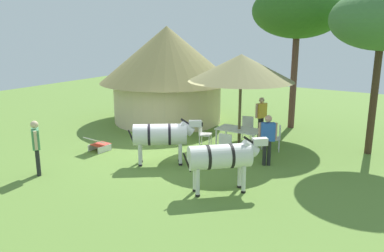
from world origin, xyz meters
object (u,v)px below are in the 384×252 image
Objects in this scene: patio_chair_near_lawn at (203,132)px; acacia_tree_far_lawn at (383,20)px; acacia_tree_right_background at (298,11)px; patio_chair_near_hut at (247,126)px; patio_chair_west_end at (277,137)px; striped_lounge_chair at (98,144)px; guest_behind_table at (268,136)px; patio_chair_east_end at (226,144)px; guest_beside_umbrella at (261,113)px; patio_dining_table at (239,131)px; zebra_by_umbrella at (222,157)px; thatched_hut at (167,70)px; shade_umbrella at (241,68)px; zebra_nearest_camera at (162,135)px; standing_watcher at (36,143)px.

acacia_tree_far_lawn reaches higher than patio_chair_near_lawn.
patio_chair_near_hut is at bearing -106.73° from acacia_tree_right_background.
patio_chair_west_end reaches higher than striped_lounge_chair.
guest_behind_table reaches higher than patio_chair_near_hut.
patio_chair_east_end is 4.56m from striped_lounge_chair.
patio_dining_table is at bearing 22.70° from guest_beside_umbrella.
patio_dining_table is 1.33m from patio_chair_east_end.
zebra_by_umbrella is at bearing -84.48° from acacia_tree_right_background.
patio_chair_near_lawn is 1.00× the size of patio_chair_east_end.
acacia_tree_right_background is (5.30, 1.88, 2.51)m from thatched_hut.
zebra_by_umbrella is 0.30× the size of acacia_tree_right_background.
striped_lounge_chair is 0.14× the size of acacia_tree_right_background.
thatched_hut is 5.25m from shade_umbrella.
acacia_tree_right_background is at bearing 82.31° from patio_dining_table.
acacia_tree_far_lawn is (3.99, 0.11, 3.54)m from guest_beside_umbrella.
thatched_hut is at bearing -69.74° from guest_beside_umbrella.
thatched_hut is 8.59m from zebra_by_umbrella.
guest_beside_umbrella is at bearing 131.58° from patio_chair_near_lawn.
patio_chair_east_end is 0.55× the size of guest_behind_table.
patio_chair_east_end is 2.72m from zebra_by_umbrella.
guest_behind_table is at bearing -129.36° from acacia_tree_far_lawn.
guest_behind_table is (1.80, -2.41, 0.46)m from patio_chair_near_hut.
acacia_tree_far_lawn is (5.42, 4.74, 3.55)m from zebra_nearest_camera.
guest_beside_umbrella is at bearing 88.33° from shade_umbrella.
shade_umbrella is 1.85× the size of zebra_nearest_camera.
guest_beside_umbrella reaches higher than patio_chair_near_lawn.
patio_chair_west_end is at bearing 36.65° from striped_lounge_chair.
guest_behind_table is 0.29× the size of acacia_tree_far_lawn.
patio_dining_table is 1.33m from patio_chair_near_lawn.
thatched_hut is at bearing 132.60° from standing_watcher.
acacia_tree_right_background is (-3.49, 2.11, 0.40)m from acacia_tree_far_lawn.
standing_watcher is 5.49m from zebra_by_umbrella.
thatched_hut reaches higher than patio_chair_near_hut.
patio_chair_near_hut is 0.78m from guest_beside_umbrella.
shade_umbrella is 4.41m from zebra_by_umbrella.
patio_dining_table is 1.76× the size of patio_chair_east_end.
patio_chair_near_hut is 1.97m from patio_chair_near_lawn.
thatched_hut is 5.59m from striped_lounge_chair.
guest_behind_table is 1.90× the size of striped_lounge_chair.
guest_beside_umbrella is 5.33m from acacia_tree_far_lawn.
acacia_tree_right_background reaches higher than guest_beside_umbrella.
standing_watcher reaches higher than guest_behind_table.
patio_chair_east_end reaches higher than patio_dining_table.
patio_dining_table is 1.92m from guest_behind_table.
shade_umbrella is 2.74m from patio_chair_west_end.
zebra_by_umbrella is (6.05, -5.92, -1.41)m from thatched_hut.
patio_chair_near_lawn is 0.55× the size of guest_behind_table.
guest_behind_table is 0.27× the size of acacia_tree_right_background.
patio_chair_near_lawn is 0.49× the size of zebra_by_umbrella.
guest_beside_umbrella is at bearing -134.06° from patio_chair_near_hut.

